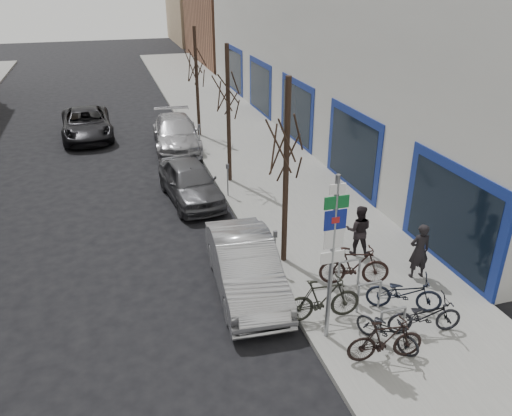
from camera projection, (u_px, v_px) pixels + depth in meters
ground at (227, 361)px, 11.11m from camera, size 120.00×120.00×0.00m
sidewalk_east at (274, 176)px, 20.90m from camera, size 5.00×70.00×0.15m
commercial_building at (457, 29)px, 27.23m from camera, size 20.00×32.00×10.00m
brick_building_far at (258, 16)px, 47.36m from camera, size 12.00×14.00×8.00m
tan_building_far at (226, 2)px, 60.23m from camera, size 13.00×12.00×9.00m
highway_sign_pole at (333, 250)px, 10.67m from camera, size 0.55×0.10×4.20m
bike_rack at (369, 293)px, 12.34m from camera, size 0.66×2.26×0.83m
tree_near at (287, 130)px, 13.05m from camera, size 1.80×1.80×5.50m
tree_mid at (228, 82)px, 18.67m from camera, size 1.80×1.80×5.50m
tree_far at (196, 56)px, 24.29m from camera, size 1.80×1.80×5.50m
meter_front at (275, 247)px, 13.87m from camera, size 0.10×0.08×1.27m
meter_mid at (228, 177)px, 18.63m from camera, size 0.10×0.08×1.27m
meter_back at (200, 135)px, 23.38m from camera, size 0.10×0.08×1.27m
bike_near_left at (388, 327)px, 11.19m from camera, size 1.22×1.60×0.97m
bike_near_right at (386, 340)px, 10.75m from camera, size 1.78×0.74×1.05m
bike_mid_curb at (405, 290)px, 12.36m from camera, size 1.91×1.34×1.13m
bike_mid_inner at (323, 299)px, 11.99m from camera, size 1.97×0.72×1.17m
bike_far_curb at (425, 313)px, 11.57m from camera, size 1.85×0.84×1.09m
bike_far_inner at (354, 266)px, 13.36m from camera, size 2.00×1.11×1.16m
parked_car_front at (246, 267)px, 13.28m from camera, size 1.87×4.62×1.49m
parked_car_mid at (190, 182)px, 18.67m from camera, size 2.17×4.49×1.48m
parked_car_back at (176, 133)px, 24.17m from camera, size 2.44×5.31×1.50m
lane_car at (87, 124)px, 25.77m from camera, size 2.63×5.36×1.46m
pedestrian_near at (419, 251)px, 13.59m from camera, size 0.62×0.44×1.63m
pedestrian_far at (359, 230)px, 14.73m from camera, size 0.71×0.62×1.60m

